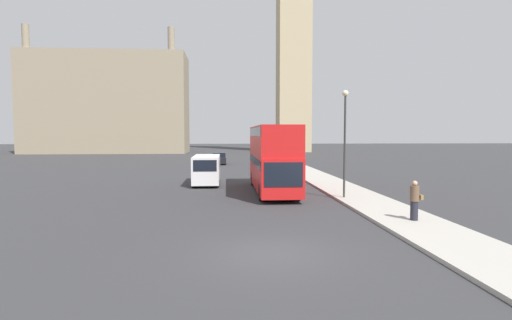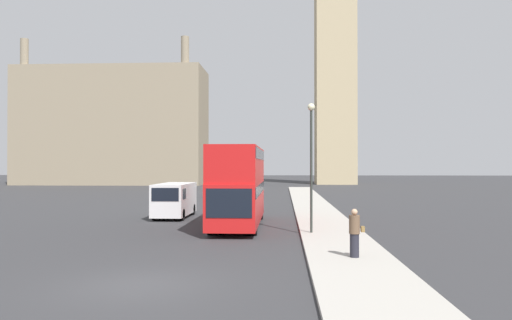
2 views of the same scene
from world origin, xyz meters
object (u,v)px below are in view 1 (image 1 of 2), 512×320
Objects in this scene: pedestrian at (415,200)px; white_van at (207,169)px; parked_sedan at (219,159)px; street_lamp at (345,128)px; red_double_decker_bus at (273,156)px; clock_tower at (294,10)px.

white_van is at bearing 124.02° from pedestrian.
white_van is 1.25× the size of parked_sedan.
pedestrian is at bearing -79.70° from street_lamp.
street_lamp reaches higher than red_double_decker_bus.
clock_tower reaches higher than parked_sedan.
red_double_decker_bus is (-11.85, -62.12, -28.77)m from clock_tower.
clock_tower is at bearing 84.59° from pedestrian.
pedestrian is 7.30m from street_lamp.
red_double_decker_bus is 5.50m from street_lamp.
clock_tower is 9.67× the size of street_lamp.
parked_sedan is (-7.88, 28.95, -3.55)m from street_lamp.
white_van is 11.92m from street_lamp.
clock_tower is at bearing 79.20° from red_double_decker_bus.
white_van is at bearing 137.24° from street_lamp.
pedestrian is at bearing -95.41° from clock_tower.
pedestrian is at bearing -63.14° from red_double_decker_bus.
pedestrian is 0.40× the size of parked_sedan.
red_double_decker_bus reaches higher than parked_sedan.
red_double_decker_bus is at bearing 116.86° from pedestrian.
street_lamp is (3.86, -3.48, 1.79)m from red_double_decker_bus.
clock_tower reaches higher than pedestrian.
white_van reaches higher than parked_sedan.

